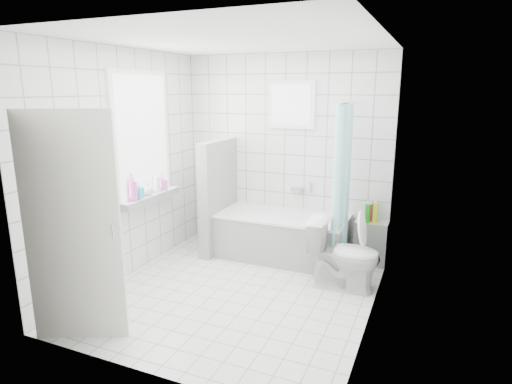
% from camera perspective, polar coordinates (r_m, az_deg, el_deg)
% --- Properties ---
extents(ground, '(3.00, 3.00, 0.00)m').
position_cam_1_polar(ground, '(4.77, -2.57, -13.19)').
color(ground, white).
rests_on(ground, ground).
extents(ceiling, '(3.00, 3.00, 0.00)m').
position_cam_1_polar(ceiling, '(4.29, -2.96, 19.60)').
color(ceiling, white).
rests_on(ceiling, ground).
extents(wall_back, '(2.80, 0.02, 2.60)m').
position_cam_1_polar(wall_back, '(5.71, 3.82, 5.00)').
color(wall_back, white).
rests_on(wall_back, ground).
extents(wall_front, '(2.80, 0.02, 2.60)m').
position_cam_1_polar(wall_front, '(3.10, -14.88, -2.74)').
color(wall_front, white).
rests_on(wall_front, ground).
extents(wall_left, '(0.02, 3.00, 2.60)m').
position_cam_1_polar(wall_left, '(5.11, -17.07, 3.41)').
color(wall_left, white).
rests_on(wall_left, ground).
extents(wall_right, '(0.02, 3.00, 2.60)m').
position_cam_1_polar(wall_right, '(3.96, 15.84, 0.67)').
color(wall_right, white).
rests_on(wall_right, ground).
extents(window_left, '(0.01, 0.90, 1.40)m').
position_cam_1_polar(window_left, '(5.27, -14.83, 7.15)').
color(window_left, white).
rests_on(window_left, wall_left).
extents(window_back, '(0.50, 0.01, 0.50)m').
position_cam_1_polar(window_back, '(5.58, 4.76, 11.49)').
color(window_back, white).
rests_on(window_back, wall_back).
extents(window_sill, '(0.18, 1.02, 0.08)m').
position_cam_1_polar(window_sill, '(5.37, -13.97, -0.73)').
color(window_sill, white).
rests_on(window_sill, wall_left).
extents(door, '(0.74, 0.38, 2.00)m').
position_cam_1_polar(door, '(3.91, -23.26, -4.65)').
color(door, silver).
rests_on(door, ground).
extents(bathtub, '(1.65, 0.77, 0.58)m').
position_cam_1_polar(bathtub, '(5.58, 3.48, -5.91)').
color(bathtub, white).
rests_on(bathtub, ground).
extents(partition_wall, '(0.15, 0.85, 1.50)m').
position_cam_1_polar(partition_wall, '(5.75, -5.00, -0.57)').
color(partition_wall, white).
rests_on(partition_wall, ground).
extents(tiled_ledge, '(0.40, 0.24, 0.55)m').
position_cam_1_polar(tiled_ledge, '(5.58, 15.03, -6.53)').
color(tiled_ledge, white).
rests_on(tiled_ledge, ground).
extents(toilet, '(0.78, 0.47, 0.78)m').
position_cam_1_polar(toilet, '(4.81, 11.63, -8.15)').
color(toilet, white).
rests_on(toilet, ground).
extents(curtain_rod, '(0.02, 0.80, 0.02)m').
position_cam_1_polar(curtain_rod, '(5.04, 12.06, 11.59)').
color(curtain_rod, silver).
rests_on(curtain_rod, wall_back).
extents(shower_curtain, '(0.14, 0.48, 1.78)m').
position_cam_1_polar(shower_curtain, '(5.02, 11.26, 1.24)').
color(shower_curtain, '#50ECE5').
rests_on(shower_curtain, curtain_rod).
extents(tub_faucet, '(0.18, 0.06, 0.06)m').
position_cam_1_polar(tub_faucet, '(5.70, 5.64, 0.33)').
color(tub_faucet, silver).
rests_on(tub_faucet, wall_back).
extents(sill_bottles, '(0.17, 0.73, 0.32)m').
position_cam_1_polar(sill_bottles, '(5.26, -14.54, 0.80)').
color(sill_bottles, silver).
rests_on(sill_bottles, window_sill).
extents(ledge_bottles, '(0.16, 0.17, 0.26)m').
position_cam_1_polar(ledge_bottles, '(5.44, 15.24, -2.72)').
color(ledge_bottles, red).
rests_on(ledge_bottles, tiled_ledge).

